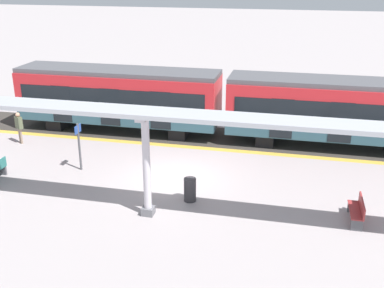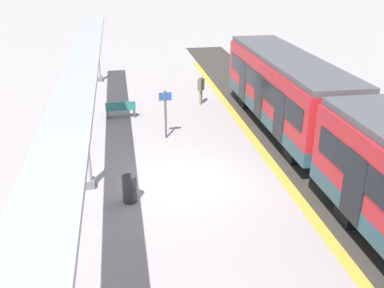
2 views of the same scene
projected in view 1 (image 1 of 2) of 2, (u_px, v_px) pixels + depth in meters
The scene contains 11 objects.
ground_plane at pixel (175, 177), 20.51m from camera, with size 176.00×176.00×0.00m, color #A29999.
tactile_edge_strip at pixel (193, 147), 23.85m from camera, with size 0.42×38.27×0.01m, color gold.
trackbed at pixel (200, 136), 25.50m from camera, with size 3.20×50.27×0.01m, color #38332D.
train_near_carriage at pixel (119, 98), 25.82m from camera, with size 2.65×11.18×3.48m.
train_far_carriage at pixel (340, 112), 23.35m from camera, with size 2.65×11.18×3.48m.
canopy_pillar_second at pixel (147, 166), 16.71m from camera, with size 1.10×0.44×3.89m.
canopy_beam at pixel (146, 113), 15.99m from camera, with size 1.20×30.52×0.16m, color #A8AAB2.
bench_mid_platform at pixel (358, 210), 16.78m from camera, with size 1.50×0.45×0.86m.
trash_bin at pixel (190, 190), 18.26m from camera, with size 0.48×0.48×0.96m, color #312F32.
platform_info_sign at pixel (79, 142), 20.78m from camera, with size 0.56×0.10×2.20m.
passenger_waiting_near_edge at pixel (19, 124), 24.06m from camera, with size 0.44×0.52×1.68m.
Camera 1 is at (18.01, 4.92, 8.65)m, focal length 43.65 mm.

